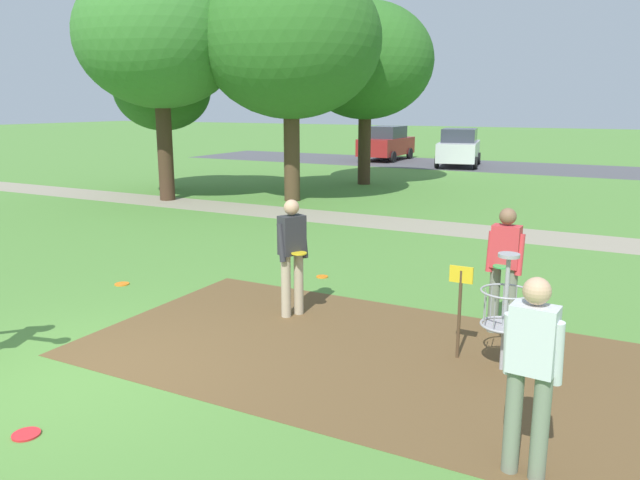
# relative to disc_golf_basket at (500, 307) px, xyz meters

# --- Properties ---
(ground_plane) EXTENTS (160.00, 160.00, 0.00)m
(ground_plane) POSITION_rel_disc_golf_basket_xyz_m (-4.16, -2.46, -0.75)
(ground_plane) COLOR #518438
(dirt_tee_pad) EXTENTS (6.60, 3.88, 0.01)m
(dirt_tee_pad) POSITION_rel_disc_golf_basket_xyz_m (-1.76, -0.33, -0.75)
(dirt_tee_pad) COLOR brown
(dirt_tee_pad) RESTS_ON ground
(disc_golf_basket) EXTENTS (0.98, 0.58, 1.39)m
(disc_golf_basket) POSITION_rel_disc_golf_basket_xyz_m (0.00, 0.00, 0.00)
(disc_golf_basket) COLOR #9E9EA3
(disc_golf_basket) RESTS_ON ground
(player_foreground_watching) EXTENTS (0.45, 0.49, 1.71)m
(player_foreground_watching) POSITION_rel_disc_golf_basket_xyz_m (-3.04, 0.48, 0.21)
(player_foreground_watching) COLOR tan
(player_foreground_watching) RESTS_ON ground
(player_waiting_left) EXTENTS (0.47, 0.40, 1.71)m
(player_waiting_left) POSITION_rel_disc_golf_basket_xyz_m (-0.20, 1.17, 0.21)
(player_waiting_left) COLOR slate
(player_waiting_left) RESTS_ON ground
(player_waiting_right) EXTENTS (0.48, 0.41, 1.71)m
(player_waiting_right) POSITION_rel_disc_golf_basket_xyz_m (0.66, -2.04, 0.21)
(player_waiting_right) COLOR slate
(player_waiting_right) RESTS_ON ground
(frisbee_near_basket) EXTENTS (0.26, 0.26, 0.02)m
(frisbee_near_basket) POSITION_rel_disc_golf_basket_xyz_m (-3.55, -3.57, -0.74)
(frisbee_near_basket) COLOR red
(frisbee_near_basket) RESTS_ON ground
(frisbee_by_tee) EXTENTS (0.24, 0.24, 0.02)m
(frisbee_by_tee) POSITION_rel_disc_golf_basket_xyz_m (-6.42, 0.46, -0.74)
(frisbee_by_tee) COLOR orange
(frisbee_by_tee) RESTS_ON ground
(frisbee_mid_grass) EXTENTS (0.21, 0.21, 0.02)m
(frisbee_mid_grass) POSITION_rel_disc_golf_basket_xyz_m (-3.60, 2.47, -0.74)
(frisbee_mid_grass) COLOR orange
(frisbee_mid_grass) RESTS_ON ground
(tree_near_left) EXTENTS (5.07, 5.07, 7.18)m
(tree_near_left) POSITION_rel_disc_golf_basket_xyz_m (-12.21, 8.15, 4.25)
(tree_near_left) COLOR #422D1E
(tree_near_left) RESTS_ON ground
(tree_near_right) EXTENTS (5.02, 5.02, 6.72)m
(tree_near_right) POSITION_rel_disc_golf_basket_xyz_m (-8.24, 14.78, 3.81)
(tree_near_right) COLOR #422D1E
(tree_near_right) RESTS_ON ground
(tree_mid_left) EXTENTS (3.33, 3.33, 4.93)m
(tree_mid_left) POSITION_rel_disc_golf_basket_xyz_m (-13.78, 9.93, 2.73)
(tree_mid_left) COLOR #4C3823
(tree_mid_left) RESTS_ON ground
(tree_mid_center) EXTENTS (5.54, 5.54, 7.27)m
(tree_mid_center) POSITION_rel_disc_golf_basket_xyz_m (-8.58, 9.91, 4.14)
(tree_mid_center) COLOR #4C3823
(tree_mid_center) RESTS_ON ground
(parking_lot_strip) EXTENTS (36.00, 6.00, 0.01)m
(parking_lot_strip) POSITION_rel_disc_golf_basket_xyz_m (-4.16, 24.10, -0.75)
(parking_lot_strip) COLOR #4C4C51
(parking_lot_strip) RESTS_ON ground
(parked_car_leftmost) EXTENTS (2.00, 4.21, 1.84)m
(parked_car_leftmost) POSITION_rel_disc_golf_basket_xyz_m (-11.38, 24.87, 0.17)
(parked_car_leftmost) COLOR maroon
(parked_car_leftmost) RESTS_ON ground
(parked_car_center_left) EXTENTS (2.55, 4.46, 1.84)m
(parked_car_center_left) POSITION_rel_disc_golf_basket_xyz_m (-6.92, 23.33, 0.17)
(parked_car_center_left) COLOR silver
(parked_car_center_left) RESTS_ON ground
(gravel_path) EXTENTS (40.00, 1.73, 0.00)m
(gravel_path) POSITION_rel_disc_golf_basket_xyz_m (-4.16, 7.82, -0.75)
(gravel_path) COLOR gray
(gravel_path) RESTS_ON ground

